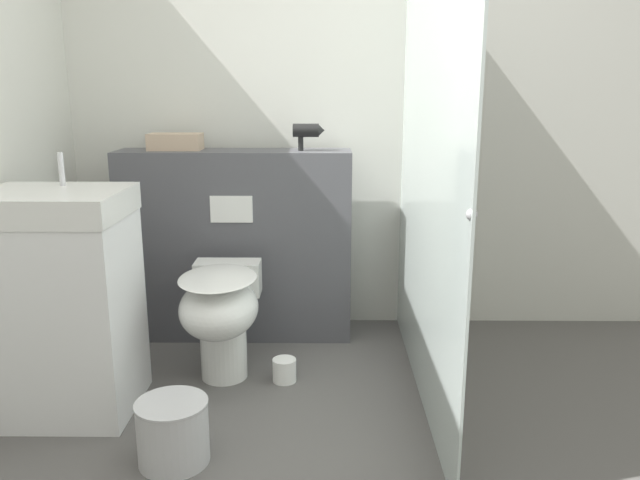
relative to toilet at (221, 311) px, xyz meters
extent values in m
cube|color=silver|center=(0.43, 0.82, 0.90)|extent=(8.00, 0.06, 2.50)
cube|color=#4C4C51|center=(0.00, 0.58, 0.17)|extent=(1.25, 0.28, 1.04)
cube|color=white|center=(0.00, 0.43, 0.40)|extent=(0.22, 0.01, 0.14)
cube|color=silver|center=(0.92, -0.08, 0.69)|extent=(0.01, 1.73, 2.07)
sphere|color=#B2B2B7|center=(0.92, -0.91, 0.65)|extent=(0.04, 0.04, 0.04)
cylinder|color=white|center=(0.00, 0.03, -0.17)|extent=(0.22, 0.22, 0.35)
ellipsoid|color=white|center=(0.00, -0.05, 0.03)|extent=(0.36, 0.47, 0.27)
ellipsoid|color=white|center=(0.00, -0.05, 0.18)|extent=(0.35, 0.46, 0.02)
cube|color=white|center=(0.00, 0.23, 0.09)|extent=(0.32, 0.15, 0.17)
cube|color=white|center=(-0.62, -0.27, 0.08)|extent=(0.57, 0.48, 0.84)
cube|color=white|center=(-0.62, -0.27, 0.55)|extent=(0.58, 0.49, 0.11)
cylinder|color=silver|center=(-0.62, -0.14, 0.68)|extent=(0.02, 0.02, 0.14)
cylinder|color=black|center=(0.38, 0.56, 0.80)|extent=(0.14, 0.07, 0.07)
cone|color=black|center=(0.46, 0.56, 0.80)|extent=(0.03, 0.06, 0.06)
cylinder|color=black|center=(0.36, 0.56, 0.74)|extent=(0.03, 0.03, 0.10)
cube|color=tan|center=(-0.31, 0.59, 0.73)|extent=(0.28, 0.15, 0.09)
cylinder|color=white|center=(0.29, -0.01, -0.29)|extent=(0.11, 0.11, 0.11)
cylinder|color=silver|center=(-0.08, -0.67, -0.23)|extent=(0.26, 0.26, 0.23)
cylinder|color=silver|center=(-0.08, -0.67, -0.11)|extent=(0.27, 0.27, 0.01)
camera|label=1|loc=(0.49, -2.74, 1.01)|focal=35.00mm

